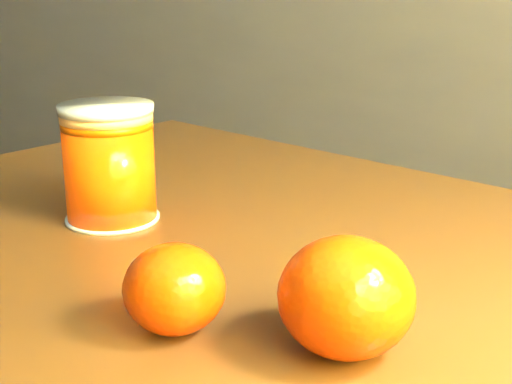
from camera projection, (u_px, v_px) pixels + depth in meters
The scene contains 4 objects.
kitchen_counter at pixel (261, 144), 1.97m from camera, with size 3.15×0.60×0.90m, color #57565C.
juice_glass at pixel (109, 164), 0.58m from camera, with size 0.08×0.08×0.10m.
orange_front at pixel (346, 297), 0.38m from camera, with size 0.07×0.07×0.07m, color #E43F04.
orange_back at pixel (174, 289), 0.41m from camera, with size 0.06×0.06×0.05m, color #E43F04.
Camera 1 is at (1.13, -0.10, 0.91)m, focal length 50.00 mm.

